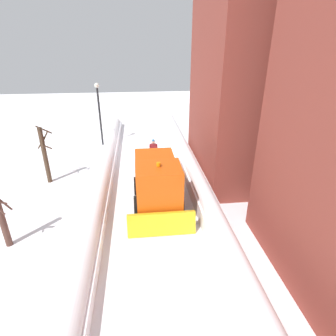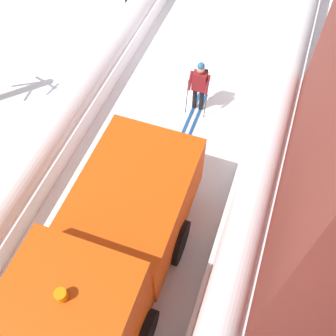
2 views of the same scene
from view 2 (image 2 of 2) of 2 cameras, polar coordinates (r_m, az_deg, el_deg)
name	(u,v)px [view 2 (image 2 of 2)]	position (r m, az deg, el deg)	size (l,w,h in m)	color
plow_truck	(110,254)	(8.36, -8.49, -12.31)	(3.20, 5.98, 3.12)	#DB510F
skier	(199,84)	(11.90, 4.61, 12.08)	(0.62, 1.80, 1.81)	black
traffic_light_pole	(322,137)	(8.49, 21.59, 4.24)	(0.28, 0.42, 4.29)	black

